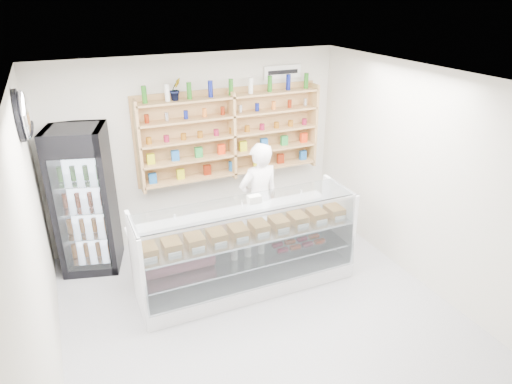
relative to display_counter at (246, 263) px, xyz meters
name	(u,v)px	position (x,y,z in m)	size (l,w,h in m)	color
room	(268,217)	(-0.07, -0.80, 1.06)	(5.00, 5.00, 5.00)	#ABABB0
display_counter	(246,263)	(0.00, 0.00, 0.00)	(2.80, 0.84, 1.22)	white
shop_worker	(259,200)	(0.49, 0.69, 0.51)	(0.62, 0.41, 1.71)	white
drinks_cooler	(85,200)	(-1.79, 1.34, 0.67)	(0.89, 0.87, 2.02)	black
wall_shelving	(232,135)	(0.43, 1.54, 1.25)	(2.84, 0.28, 1.33)	tan
potted_plant	(175,89)	(-0.39, 1.54, 2.01)	(0.17, 0.14, 0.31)	#1E6626
security_mirror	(24,115)	(-2.24, 0.40, 2.11)	(0.15, 0.50, 0.50)	silver
wall_sign	(282,72)	(1.33, 1.67, 2.11)	(0.62, 0.03, 0.20)	white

